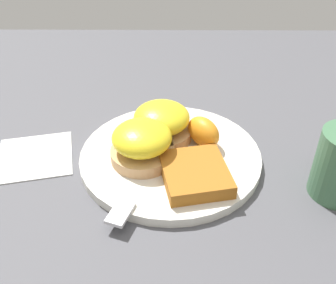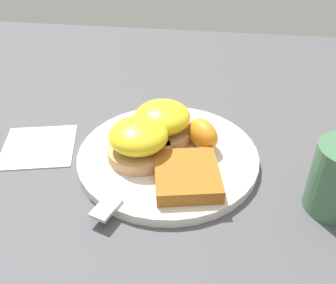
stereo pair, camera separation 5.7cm
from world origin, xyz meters
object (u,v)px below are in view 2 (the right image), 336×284
Objects in this scene: hashbrown_patty at (187,175)px; sandwich_benedict_left at (162,122)px; sandwich_benedict_right at (139,141)px; fork at (134,177)px; orange_wedge at (203,134)px.

sandwich_benedict_left is at bearing 25.80° from hashbrown_patty.
sandwich_benedict_right reaches higher than hashbrown_patty.
sandwich_benedict_right is 0.97× the size of hashbrown_patty.
fork is at bearing 165.89° from sandwich_benedict_left.
sandwich_benedict_right is (-0.05, 0.03, 0.00)m from sandwich_benedict_left.
orange_wedge is (0.08, -0.02, 0.01)m from hashbrown_patty.
hashbrown_patty is at bearing 169.00° from orange_wedge.
hashbrown_patty reaches higher than fork.
sandwich_benedict_right is at bearing 58.92° from hashbrown_patty.
orange_wedge is 0.12m from fork.
orange_wedge is (0.04, -0.09, -0.01)m from sandwich_benedict_right.
fork is (-0.05, -0.00, -0.03)m from sandwich_benedict_right.
hashbrown_patty is at bearing -87.13° from fork.
sandwich_benedict_left reaches higher than hashbrown_patty.
fork is (-0.00, 0.07, -0.01)m from hashbrown_patty.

